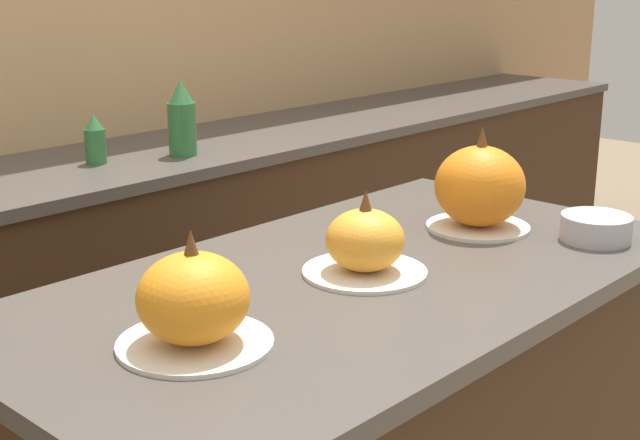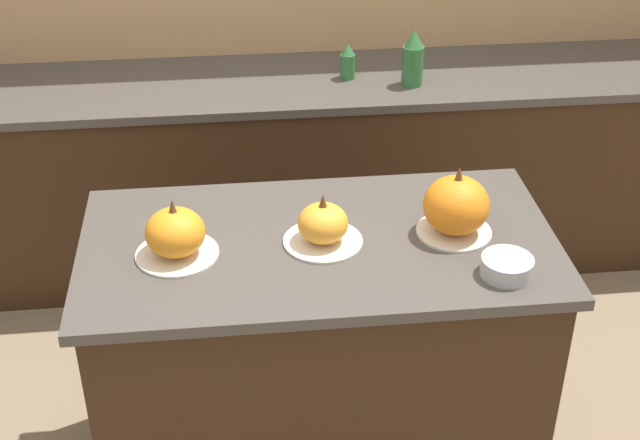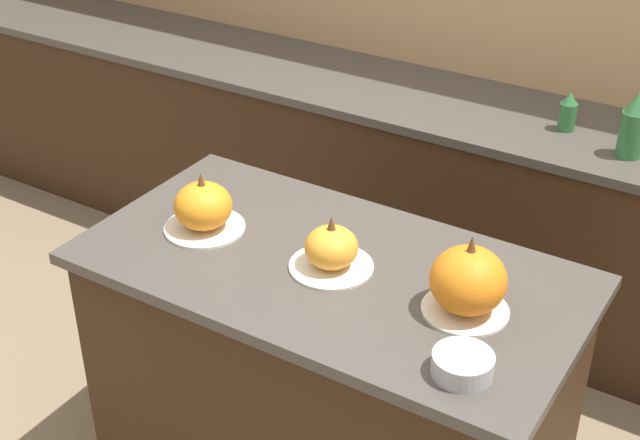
# 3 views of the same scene
# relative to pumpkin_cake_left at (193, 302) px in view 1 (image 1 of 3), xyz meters

# --- Properties ---
(back_counter) EXTENTS (6.00, 0.60, 0.88)m
(back_counter) POSITION_rel_pumpkin_cake_left_xyz_m (0.41, 1.27, -0.53)
(back_counter) COLOR #382314
(back_counter) RESTS_ON ground_plane
(pumpkin_cake_left) EXTENTS (0.24, 0.24, 0.18)m
(pumpkin_cake_left) POSITION_rel_pumpkin_cake_left_xyz_m (0.00, 0.00, 0.00)
(pumpkin_cake_left) COLOR silver
(pumpkin_cake_left) RESTS_ON kitchen_island
(pumpkin_cake_center) EXTENTS (0.23, 0.23, 0.16)m
(pumpkin_cake_center) POSITION_rel_pumpkin_cake_left_xyz_m (0.42, 0.02, -0.01)
(pumpkin_cake_center) COLOR silver
(pumpkin_cake_center) RESTS_ON kitchen_island
(pumpkin_cake_right) EXTENTS (0.22, 0.22, 0.22)m
(pumpkin_cake_right) POSITION_rel_pumpkin_cake_left_xyz_m (0.81, 0.03, 0.02)
(pumpkin_cake_right) COLOR silver
(pumpkin_cake_right) RESTS_ON kitchen_island
(bottle_tall) EXTENTS (0.09, 0.09, 0.23)m
(bottle_tall) POSITION_rel_pumpkin_cake_left_xyz_m (0.91, 1.17, 0.02)
(bottle_tall) COLOR #2D6B38
(bottle_tall) RESTS_ON back_counter
(bottle_short) EXTENTS (0.06, 0.06, 0.15)m
(bottle_short) POSITION_rel_pumpkin_cake_left_xyz_m (0.66, 1.27, -0.02)
(bottle_short) COLOR #2D6B38
(bottle_short) RESTS_ON back_counter
(mixing_bowl) EXTENTS (0.14, 0.14, 0.05)m
(mixing_bowl) POSITION_rel_pumpkin_cake_left_xyz_m (0.91, -0.20, -0.04)
(mixing_bowl) COLOR #ADADB2
(mixing_bowl) RESTS_ON kitchen_island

